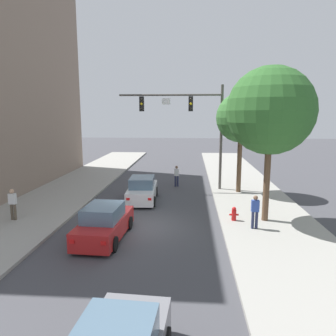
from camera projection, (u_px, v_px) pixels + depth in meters
name	position (u px, v px, depth m)	size (l,w,h in m)	color
ground_plane	(142.00, 227.00, 15.95)	(120.00, 120.00, 0.00)	#424247
sidewalk_left	(17.00, 222.00, 16.41)	(5.00, 60.00, 0.15)	#99968E
sidewalk_right	(273.00, 229.00, 15.48)	(5.00, 60.00, 0.15)	#99968E
traffic_signal_mast	(191.00, 117.00, 22.70)	(7.46, 0.38, 7.50)	#514C47
car_lead_white	(142.00, 190.00, 20.59)	(2.00, 4.32, 1.60)	silver
car_following_red	(104.00, 223.00, 14.30)	(2.00, 4.32, 1.60)	#B21E1E
pedestrian_sidewalk_left_walker	(13.00, 203.00, 16.41)	(0.36, 0.22, 1.64)	brown
pedestrian_crossing_road	(177.00, 175.00, 24.71)	(0.36, 0.22, 1.64)	#232847
pedestrian_sidewalk_right_walker	(255.00, 210.00, 15.14)	(0.36, 0.22, 1.64)	#232847
fire_hydrant	(234.00, 214.00, 16.40)	(0.48, 0.24, 0.72)	red
street_tree_nearest	(270.00, 111.00, 15.56)	(4.35, 4.35, 7.80)	brown
street_tree_second	(241.00, 118.00, 21.66)	(3.41, 3.41, 6.92)	brown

